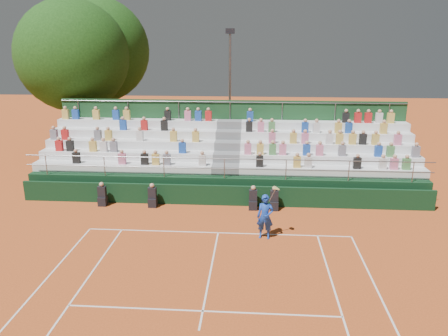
# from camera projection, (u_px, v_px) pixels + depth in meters

# --- Properties ---
(ground) EXTENTS (90.00, 90.00, 0.00)m
(ground) POSITION_uv_depth(u_px,v_px,m) (218.00, 233.00, 18.25)
(ground) COLOR #C05120
(ground) RESTS_ON ground
(courtside_wall) EXTENTS (20.00, 0.15, 1.00)m
(courtside_wall) POSITION_uv_depth(u_px,v_px,m) (224.00, 195.00, 21.16)
(courtside_wall) COLOR black
(courtside_wall) RESTS_ON ground
(line_officials) EXTENTS (8.69, 0.40, 1.19)m
(line_officials) POSITION_uv_depth(u_px,v_px,m) (195.00, 198.00, 20.83)
(line_officials) COLOR black
(line_officials) RESTS_ON ground
(grandstand) EXTENTS (20.00, 5.20, 4.40)m
(grandstand) POSITION_uv_depth(u_px,v_px,m) (228.00, 165.00, 24.10)
(grandstand) COLOR black
(grandstand) RESTS_ON ground
(tennis_player) EXTENTS (0.89, 0.52, 2.22)m
(tennis_player) POSITION_uv_depth(u_px,v_px,m) (265.00, 217.00, 17.53)
(tennis_player) COLOR #173FAE
(tennis_player) RESTS_ON ground
(tree_west) EXTENTS (7.12, 7.12, 10.31)m
(tree_west) POSITION_uv_depth(u_px,v_px,m) (73.00, 56.00, 28.04)
(tree_west) COLOR #3A2115
(tree_west) RESTS_ON ground
(tree_east) EXTENTS (7.36, 7.36, 10.71)m
(tree_east) POSITION_uv_depth(u_px,v_px,m) (97.00, 50.00, 30.88)
(tree_east) COLOR #3A2115
(tree_east) RESTS_ON ground
(floodlight_mast) EXTENTS (0.60, 0.25, 8.47)m
(floodlight_mast) POSITION_uv_depth(u_px,v_px,m) (230.00, 82.00, 30.06)
(floodlight_mast) COLOR gray
(floodlight_mast) RESTS_ON ground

